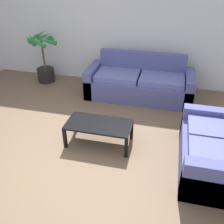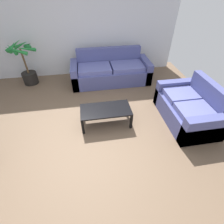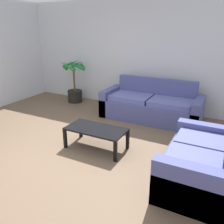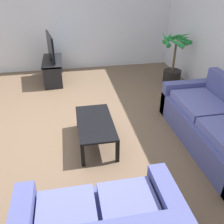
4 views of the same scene
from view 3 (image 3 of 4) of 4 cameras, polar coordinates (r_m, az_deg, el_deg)
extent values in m
plane|color=brown|center=(4.19, -13.25, -9.71)|extent=(6.60, 6.60, 0.00)
cube|color=silver|center=(6.25, 4.16, 13.65)|extent=(6.00, 0.06, 2.70)
cube|color=#4C518C|center=(5.50, 9.30, 0.35)|extent=(2.25, 0.90, 0.42)
cube|color=#4C518C|center=(5.71, 10.75, 5.71)|extent=(1.89, 0.16, 0.48)
cube|color=#4C518C|center=(5.85, -0.28, 2.85)|extent=(0.18, 0.90, 0.62)
cube|color=#4C518C|center=(5.27, 20.07, -0.40)|extent=(0.18, 0.90, 0.62)
cube|color=#5D63A4|center=(5.53, 4.65, 3.59)|extent=(0.90, 0.66, 0.12)
cube|color=#5D63A4|center=(5.25, 14.17, 2.15)|extent=(0.90, 0.66, 0.12)
cube|color=#4C518C|center=(3.52, 20.26, -12.71)|extent=(0.90, 1.48, 0.42)
cube|color=#4C518C|center=(2.92, 18.56, -17.48)|extent=(0.90, 0.18, 0.62)
cube|color=#4C518C|center=(4.04, 21.78, -6.85)|extent=(0.90, 0.18, 0.62)
cube|color=#5D63A4|center=(3.14, 19.19, -10.96)|extent=(0.66, 0.52, 0.12)
cube|color=#5D63A4|center=(3.64, 20.63, -6.74)|extent=(0.66, 0.52, 0.12)
cube|color=black|center=(4.09, -3.91, -4.16)|extent=(1.05, 0.53, 0.03)
cube|color=black|center=(4.26, -11.32, -6.34)|extent=(0.05, 0.05, 0.35)
cube|color=black|center=(3.77, 0.82, -9.59)|extent=(0.05, 0.05, 0.35)
cube|color=black|center=(4.60, -7.62, -4.04)|extent=(0.05, 0.05, 0.35)
cube|color=black|center=(4.15, 3.82, -6.67)|extent=(0.05, 0.05, 0.35)
cylinder|color=black|center=(6.82, -8.98, 3.84)|extent=(0.41, 0.41, 0.33)
cylinder|color=brown|center=(6.69, -9.21, 8.01)|extent=(0.05, 0.05, 0.68)
cone|color=#217D36|center=(6.51, -8.05, 11.23)|extent=(0.11, 0.40, 0.23)
cone|color=#217D36|center=(6.63, -7.41, 11.42)|extent=(0.35, 0.43, 0.26)
cone|color=#217D36|center=(6.78, -8.52, 11.56)|extent=(0.39, 0.12, 0.23)
cone|color=#217D36|center=(6.87, -9.84, 11.59)|extent=(0.41, 0.44, 0.28)
cone|color=#217D36|center=(6.75, -10.57, 11.40)|extent=(0.14, 0.39, 0.23)
cone|color=#217D36|center=(6.61, -11.16, 11.19)|extent=(0.35, 0.37, 0.24)
cone|color=#217D36|center=(6.43, -10.86, 10.97)|extent=(0.52, 0.12, 0.28)
cone|color=#217D36|center=(6.37, -8.85, 11.00)|extent=(0.42, 0.46, 0.28)
camera|label=1|loc=(1.14, -78.09, 38.30)|focal=40.66mm
camera|label=2|loc=(2.39, -55.33, 24.84)|focal=26.74mm
camera|label=4|loc=(3.06, 51.59, 18.26)|focal=38.70mm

